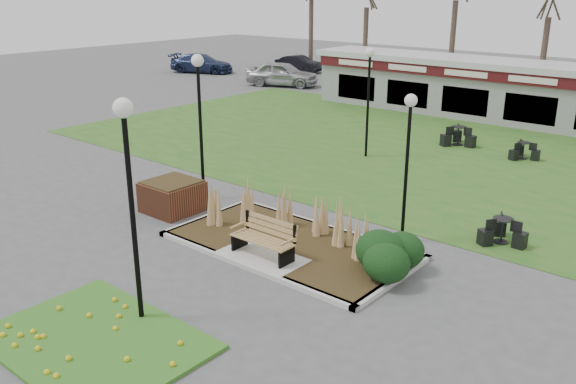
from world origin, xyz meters
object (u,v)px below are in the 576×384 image
Objects in this scene: bistro_set_a at (458,139)px; lamp_post_mid_left at (199,95)px; bistro_set_c at (502,234)px; park_bench at (265,238)px; brick_planter at (173,196)px; bistro_set_d at (523,153)px; lamp_post_near_right at (128,163)px; car_black at (299,64)px; car_silver at (282,74)px; food_pavilion at (542,95)px; lamp_post_near_left at (409,136)px; lamp_post_mid_right at (369,78)px; car_blue at (202,63)px.

lamp_post_mid_left is at bearing -105.75° from bistro_set_a.
lamp_post_mid_left is 3.55× the size of bistro_set_c.
lamp_post_mid_left is 12.31m from bistro_set_a.
lamp_post_mid_left reaches higher than park_bench.
brick_planter reaches higher than bistro_set_d.
lamp_post_near_right is 17.65m from bistro_set_a.
car_black is (-22.14, 13.50, 0.39)m from bistro_set_d.
park_bench is at bearing -130.79° from bistro_set_c.
bistro_set_c is 26.60m from car_silver.
bistro_set_d is (1.59, -6.47, -1.24)m from food_pavilion.
lamp_post_near_right is at bearing -115.87° from bistro_set_c.
car_black is (-20.53, 30.50, -2.70)m from lamp_post_near_right.
lamp_post_mid_left is at bearing -118.76° from bistro_set_d.
food_pavilion is at bearing -116.03° from car_black.
park_bench is at bearing -24.97° from lamp_post_mid_left.
bistro_set_c is 33.05m from car_black.
food_pavilion reaches higher than car_silver.
lamp_post_mid_left is at bearing -104.42° from food_pavilion.
lamp_post_near_right is at bearing -106.38° from lamp_post_near_left.
food_pavilion is 18.27m from lamp_post_mid_left.
lamp_post_mid_right reaches higher than car_black.
bistro_set_d is at bearing 92.48° from lamp_post_near_left.
park_bench is 0.40× the size of lamp_post_mid_right.
car_blue reaches higher than car_black.
bistro_set_c is at bearing -33.31° from lamp_post_mid_right.
lamp_post_near_right is at bearing -153.19° from car_black.
brick_planter is at bearing 170.31° from park_bench.
lamp_post_mid_left is (-4.51, 5.86, -0.02)m from lamp_post_near_right.
lamp_post_near_left is 0.93× the size of lamp_post_mid_right.
food_pavilion is 16.52× the size of bistro_set_a.
park_bench is 0.38× the size of lamp_post_mid_left.
car_black is at bearing 135.20° from lamp_post_mid_right.
lamp_post_near_left reaches higher than brick_planter.
lamp_post_near_left is (2.02, 3.20, 2.28)m from park_bench.
lamp_post_mid_left is at bearing -170.54° from lamp_post_near_left.
park_bench is at bearing -152.42° from car_blue.
car_black is (-16.03, 24.64, -2.68)m from lamp_post_mid_left.
bistro_set_a reaches higher than bistro_set_d.
food_pavilion reaches higher than park_bench.
park_bench is at bearing -84.58° from bistro_set_a.
brick_planter is at bearing -103.06° from food_pavilion.
bistro_set_c is at bearing -58.64° from bistro_set_a.
park_bench is 0.36× the size of car_silver.
park_bench reaches higher than brick_planter.
park_bench is 33.84m from car_blue.
car_black is (-22.58, 23.55, -2.24)m from lamp_post_near_left.
car_blue is at bearing 175.72° from food_pavilion.
food_pavilion is 23.54m from lamp_post_near_right.
lamp_post_mid_right reaches higher than lamp_post_near_left.
car_silver is at bearing 124.94° from lamp_post_near_right.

